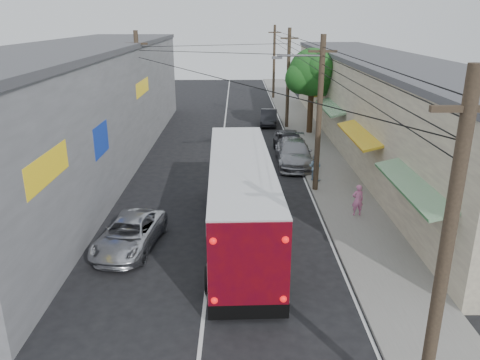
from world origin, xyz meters
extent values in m
cube|color=slate|center=(6.50, 20.00, 0.06)|extent=(3.00, 80.00, 0.12)
cube|color=beige|center=(11.00, 22.00, 3.00)|extent=(6.00, 40.00, 6.00)
cube|color=#4C4C51|center=(11.00, 22.00, 6.10)|extent=(6.20, 40.00, 0.30)
cube|color=#176B26|center=(7.70, 6.00, 2.90)|extent=(1.39, 6.00, 0.46)
cube|color=orange|center=(7.70, 14.00, 2.90)|extent=(1.39, 6.00, 0.46)
cube|color=#176B26|center=(7.70, 22.00, 2.90)|extent=(1.39, 6.00, 0.46)
cube|color=orange|center=(7.70, 30.00, 2.90)|extent=(1.39, 6.00, 0.46)
cube|color=#176B26|center=(7.70, 38.00, 2.90)|extent=(1.39, 6.00, 0.46)
cube|color=gray|center=(-8.50, 18.00, 3.50)|extent=(7.00, 36.00, 7.00)
cube|color=#4C4C51|center=(-8.50, 18.00, 7.10)|extent=(7.20, 36.00, 0.30)
cube|color=yellow|center=(-5.05, 4.00, 4.20)|extent=(0.12, 3.50, 1.00)
cube|color=#1433A5|center=(-5.05, 10.00, 3.60)|extent=(0.12, 2.20, 1.40)
cube|color=yellow|center=(-5.05, 20.00, 4.50)|extent=(0.12, 4.00, 0.90)
cylinder|color=#473828|center=(5.20, -2.00, 4.00)|extent=(0.28, 0.28, 8.00)
cube|color=#473828|center=(5.20, -2.00, 7.20)|extent=(1.40, 0.12, 0.12)
cylinder|color=#473828|center=(5.20, 13.00, 4.00)|extent=(0.28, 0.28, 8.00)
cube|color=#473828|center=(5.20, 13.00, 7.20)|extent=(1.40, 0.12, 0.12)
cylinder|color=#473828|center=(5.20, 28.00, 4.00)|extent=(0.28, 0.28, 8.00)
cube|color=#473828|center=(5.20, 28.00, 7.20)|extent=(1.40, 0.12, 0.12)
cylinder|color=#473828|center=(5.20, 43.00, 4.00)|extent=(0.28, 0.28, 8.00)
cube|color=#473828|center=(5.20, 43.00, 7.20)|extent=(1.40, 0.12, 0.12)
cylinder|color=#473828|center=(-5.20, 20.00, 4.00)|extent=(0.28, 0.28, 8.00)
cube|color=#473828|center=(-5.20, 20.00, 7.20)|extent=(1.40, 0.12, 0.12)
cylinder|color=#59595E|center=(4.10, 13.00, 7.00)|extent=(2.20, 0.10, 0.10)
cube|color=#59595E|center=(3.00, 13.00, 6.90)|extent=(0.50, 0.18, 0.12)
cylinder|color=#3F2B19|center=(6.80, 26.00, 2.00)|extent=(0.44, 0.44, 4.00)
sphere|color=#144B18|center=(6.80, 26.00, 4.80)|extent=(3.60, 3.60, 3.60)
sphere|color=#144B18|center=(7.80, 26.60, 4.20)|extent=(2.60, 2.60, 2.60)
sphere|color=#144B18|center=(5.90, 25.60, 4.40)|extent=(2.40, 2.40, 2.40)
sphere|color=#144B18|center=(7.20, 25.00, 5.20)|extent=(2.20, 2.20, 2.20)
sphere|color=#144B18|center=(6.50, 26.90, 5.00)|extent=(2.00, 2.00, 2.00)
cube|color=silver|center=(1.20, 7.45, 1.12)|extent=(2.80, 11.73, 1.85)
cube|color=black|center=(1.18, 7.94, 2.48)|extent=(2.76, 9.79, 0.97)
cube|color=silver|center=(1.20, 7.45, 3.16)|extent=(2.80, 11.73, 0.49)
cube|color=#68090E|center=(1.39, 1.61, 1.94)|extent=(2.41, 0.16, 2.82)
cube|color=black|center=(1.39, 1.61, 0.44)|extent=(2.43, 0.18, 0.49)
sphere|color=red|center=(0.37, 1.55, 0.87)|extent=(0.21, 0.21, 0.21)
sphere|color=red|center=(2.41, 1.61, 0.87)|extent=(0.21, 0.21, 0.21)
sphere|color=red|center=(0.37, 1.55, 2.82)|extent=(0.21, 0.21, 0.21)
sphere|color=red|center=(2.41, 1.61, 2.82)|extent=(0.21, 0.21, 0.21)
cylinder|color=black|center=(0.12, 3.34, 0.49)|extent=(0.32, 0.98, 0.97)
cylinder|color=black|center=(2.55, 3.42, 0.49)|extent=(0.32, 0.98, 0.97)
cylinder|color=black|center=(-0.11, 10.33, 0.49)|extent=(0.32, 0.98, 0.97)
cylinder|color=black|center=(2.32, 10.41, 0.49)|extent=(0.32, 0.98, 0.97)
cylinder|color=black|center=(-0.15, 11.78, 0.49)|extent=(0.32, 0.98, 0.97)
cylinder|color=black|center=(2.27, 11.86, 0.49)|extent=(0.32, 0.98, 0.97)
imported|color=silver|center=(-3.22, 6.56, 0.62)|extent=(2.63, 4.67, 1.23)
imported|color=gray|center=(4.60, 17.79, 0.76)|extent=(2.24, 5.31, 1.53)
imported|color=#242529|center=(4.60, 20.26, 0.78)|extent=(2.08, 4.69, 1.57)
imported|color=black|center=(3.80, 29.30, 0.64)|extent=(1.69, 4.00, 1.29)
imported|color=pink|center=(6.56, 9.54, 0.86)|extent=(0.56, 0.39, 1.47)
imported|color=#8BADCA|center=(5.40, 14.48, 0.87)|extent=(0.93, 0.88, 1.51)
camera|label=1|loc=(1.05, -10.27, 8.74)|focal=35.00mm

